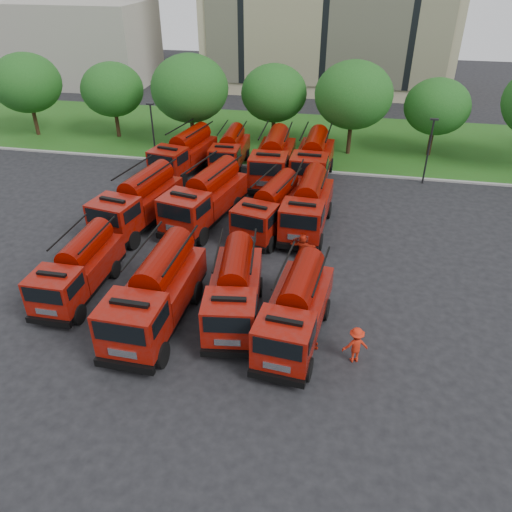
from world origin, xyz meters
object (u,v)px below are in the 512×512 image
(fire_truck_4, at_px, (138,202))
(firefighter_2, at_px, (313,347))
(fire_truck_2, at_px, (234,290))
(fire_truck_5, at_px, (205,197))
(fire_truck_8, at_px, (184,153))
(firefighter_0, at_px, (281,358))
(fire_truck_0, at_px, (79,268))
(fire_truck_7, at_px, (308,205))
(fire_truck_3, at_px, (296,310))
(firefighter_5, at_px, (302,259))
(firefighter_3, at_px, (354,360))
(fire_truck_10, at_px, (273,159))
(fire_truck_6, at_px, (270,208))
(fire_truck_11, at_px, (313,159))
(firefighter_1, at_px, (142,365))
(firefighter_4, at_px, (187,283))
(fire_truck_9, at_px, (230,150))
(fire_truck_1, at_px, (156,293))

(fire_truck_4, xyz_separation_m, firefighter_2, (12.36, -9.69, -1.73))
(fire_truck_2, bearing_deg, fire_truck_5, 106.01)
(fire_truck_4, height_order, firefighter_2, fire_truck_4)
(fire_truck_8, distance_m, firefighter_0, 22.86)
(fire_truck_0, distance_m, firefighter_0, 11.69)
(fire_truck_7, xyz_separation_m, fire_truck_8, (-10.72, 7.56, -0.00))
(fire_truck_3, relative_size, firefighter_5, 4.31)
(firefighter_3, bearing_deg, fire_truck_10, -88.62)
(fire_truck_4, distance_m, fire_truck_7, 10.97)
(fire_truck_6, distance_m, fire_truck_11, 8.94)
(fire_truck_3, xyz_separation_m, firefighter_0, (-0.39, -1.60, -1.60))
(fire_truck_4, xyz_separation_m, firefighter_3, (14.24, -10.23, -1.73))
(fire_truck_7, distance_m, firefighter_0, 12.57)
(fire_truck_8, bearing_deg, fire_truck_6, -33.31)
(firefighter_1, distance_m, firefighter_4, 6.46)
(firefighter_2, xyz_separation_m, firefighter_4, (-7.32, 3.79, 0.00))
(fire_truck_8, relative_size, firefighter_2, 3.96)
(fire_truck_6, bearing_deg, fire_truck_9, 130.03)
(fire_truck_6, xyz_separation_m, fire_truck_9, (-5.02, 10.05, -0.10))
(fire_truck_7, xyz_separation_m, fire_truck_9, (-7.36, 9.33, -0.17))
(fire_truck_2, height_order, firefighter_3, fire_truck_2)
(fire_truck_9, height_order, firefighter_0, fire_truck_9)
(fire_truck_3, height_order, fire_truck_10, fire_truck_10)
(fire_truck_5, distance_m, fire_truck_6, 4.39)
(fire_truck_4, height_order, firefighter_5, fire_truck_4)
(fire_truck_1, relative_size, fire_truck_3, 1.09)
(fire_truck_0, bearing_deg, firefighter_0, -14.75)
(fire_truck_4, bearing_deg, firefighter_1, -57.40)
(fire_truck_4, relative_size, firefighter_1, 4.71)
(fire_truck_4, height_order, firefighter_1, fire_truck_4)
(fire_truck_6, bearing_deg, fire_truck_1, -96.45)
(fire_truck_9, xyz_separation_m, firefighter_2, (8.90, -20.76, -1.50))
(fire_truck_4, xyz_separation_m, fire_truck_5, (4.12, 1.36, 0.04))
(fire_truck_9, bearing_deg, firefighter_5, -62.35)
(fire_truck_7, xyz_separation_m, firefighter_1, (-5.82, -14.10, -1.67))
(fire_truck_6, height_order, fire_truck_8, fire_truck_8)
(fire_truck_0, bearing_deg, firefighter_3, -9.62)
(fire_truck_3, height_order, fire_truck_4, fire_truck_4)
(fire_truck_4, height_order, fire_truck_5, fire_truck_5)
(fire_truck_1, distance_m, fire_truck_6, 10.99)
(fire_truck_7, bearing_deg, fire_truck_1, -115.91)
(fire_truck_6, relative_size, firefighter_4, 4.34)
(firefighter_1, bearing_deg, fire_truck_11, 71.34)
(fire_truck_0, bearing_deg, firefighter_4, 19.49)
(fire_truck_5, relative_size, firefighter_1, 4.85)
(fire_truck_3, relative_size, fire_truck_8, 0.94)
(fire_truck_4, bearing_deg, fire_truck_11, 53.70)
(fire_truck_3, relative_size, firefighter_4, 4.26)
(fire_truck_0, distance_m, fire_truck_3, 11.67)
(fire_truck_0, xyz_separation_m, fire_truck_2, (8.44, -0.38, 0.07))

